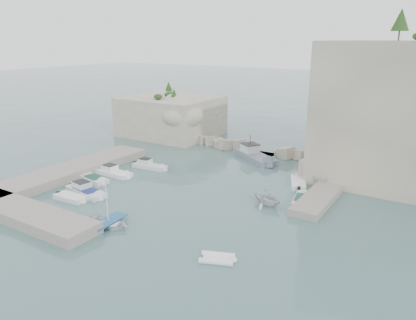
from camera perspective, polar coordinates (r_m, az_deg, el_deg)
The scene contains 21 objects.
ground at distance 45.79m, azimuth -4.03°, elevation -5.43°, with size 400.00×400.00×0.00m, color #476B6B.
cliff_terrace at distance 55.84m, azimuth 18.16°, elevation -0.77°, with size 8.00×10.00×2.50m, color beige.
outcrop_west at distance 75.69m, azimuth -5.17°, elevation 6.19°, with size 16.00×14.00×7.00m, color beige.
quay_west at distance 56.20m, azimuth -18.81°, elevation -1.47°, with size 5.00×24.00×1.10m, color #9E9689.
quay_south at distance 44.58m, azimuth -24.46°, elevation -6.84°, with size 18.00×4.00×1.10m, color #9E9689.
ledge_east at distance 48.62m, azimuth 16.23°, elevation -4.23°, with size 3.00×16.00×0.80m, color #9E9689.
breakwater at distance 64.09m, azimuth 6.89°, elevation 1.64°, with size 28.00×3.00×1.40m, color beige.
motorboat_a at distance 56.69m, azimuth -8.18°, elevation -1.16°, with size 5.40×1.61×1.40m, color silver, non-canonical shape.
motorboat_b at distance 54.70m, azimuth -13.04°, elevation -2.09°, with size 5.67×1.86×1.40m, color white, non-canonical shape.
motorboat_c at distance 53.05m, azimuth -15.74°, elevation -2.89°, with size 4.80×1.75×0.70m, color silver, non-canonical shape.
motorboat_d at distance 49.09m, azimuth -16.74°, elevation -4.57°, with size 6.43×1.91×1.40m, color silver, non-canonical shape.
motorboat_e at distance 47.85m, azimuth -18.73°, elevation -5.32°, with size 4.17×1.70×0.70m, color white, non-canonical shape.
rowboat at distance 40.52m, azimuth -13.80°, elevation -8.96°, with size 3.25×4.55×0.94m, color white.
inflatable_dinghy at distance 33.79m, azimuth 1.30°, elevation -13.92°, with size 3.03×1.47×0.44m, color white, non-canonical shape.
tender_east_a at distance 44.49m, azimuth 8.26°, elevation -6.25°, with size 3.08×3.57×1.88m, color silver.
tender_east_b at distance 45.84m, azimuth 13.01°, elevation -5.81°, with size 4.79×1.63×0.70m, color silver, non-canonical shape.
tender_east_c at distance 51.13m, azimuth 12.55°, elevation -3.39°, with size 5.22×1.69×0.70m, color white, non-canonical shape.
tender_east_d at distance 51.92m, azimuth 14.78°, elevation -3.24°, with size 1.63×4.33×1.67m, color silver.
work_boat at distance 60.42m, azimuth 6.65°, elevation 0.03°, with size 9.08×2.68×2.20m, color slate, non-canonical shape.
rowboat_mast at distance 39.50m, azimuth -14.06°, elevation -5.59°, with size 0.10×0.10×4.20m, color white.
vegetation at distance 58.96m, azimuth 26.03°, elevation 15.78°, with size 53.48×13.88×13.40m.
Camera 1 is at (25.27, -34.08, 17.20)m, focal length 35.00 mm.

